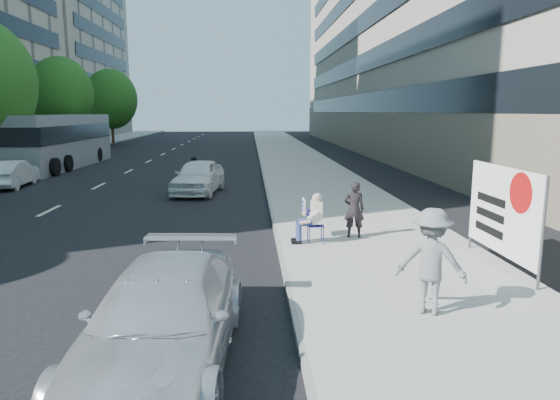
{
  "coord_description": "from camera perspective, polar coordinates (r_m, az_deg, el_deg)",
  "views": [
    {
      "loc": [
        0.72,
        -10.03,
        3.52
      ],
      "look_at": [
        1.45,
        2.0,
        1.37
      ],
      "focal_mm": 32.0,
      "sensor_mm": 36.0,
      "label": 1
    }
  ],
  "objects": [
    {
      "name": "seated_protester",
      "position": [
        12.9,
        3.59,
        -1.76
      ],
      "size": [
        0.83,
        1.11,
        1.31
      ],
      "color": "navy",
      "rests_on": "near_sidewalk"
    },
    {
      "name": "near_building",
      "position": [
        45.54,
        18.42,
        17.78
      ],
      "size": [
        14.0,
        70.0,
        20.0
      ],
      "primitive_type": "cube",
      "color": "gray",
      "rests_on": "ground"
    },
    {
      "name": "jogger",
      "position": [
        8.77,
        16.92,
        -6.71
      ],
      "size": [
        1.34,
        1.09,
        1.8
      ],
      "primitive_type": "imported",
      "rotation": [
        0.0,
        0.0,
        2.71
      ],
      "color": "slate",
      "rests_on": "near_sidewalk"
    },
    {
      "name": "white_sedan_mid",
      "position": [
        26.59,
        -28.36,
        2.65
      ],
      "size": [
        1.64,
        3.95,
        1.27
      ],
      "primitive_type": "imported",
      "rotation": [
        0.0,
        0.0,
        3.22
      ],
      "color": "silver",
      "rests_on": "ground"
    },
    {
      "name": "motorcycle",
      "position": [
        23.82,
        -9.68,
        3.0
      ],
      "size": [
        0.76,
        2.05,
        1.42
      ],
      "rotation": [
        0.0,
        0.0,
        -0.14
      ],
      "color": "black",
      "rests_on": "ground"
    },
    {
      "name": "near_sidewalk",
      "position": [
        30.4,
        2.74,
        3.58
      ],
      "size": [
        5.0,
        120.0,
        0.15
      ],
      "primitive_type": "cube",
      "color": "gray",
      "rests_on": "ground"
    },
    {
      "name": "tree_far_e",
      "position": [
        55.93,
        -18.77,
        10.86
      ],
      "size": [
        5.4,
        5.4,
        7.89
      ],
      "color": "#382616",
      "rests_on": "ground"
    },
    {
      "name": "protest_banner",
      "position": [
        11.83,
        24.1,
        -1.11
      ],
      "size": [
        0.08,
        3.06,
        2.2
      ],
      "color": "#4C4C4C",
      "rests_on": "near_sidewalk"
    },
    {
      "name": "white_sedan_near",
      "position": [
        21.95,
        -9.31,
        2.68
      ],
      "size": [
        2.3,
        4.51,
        1.47
      ],
      "primitive_type": "imported",
      "rotation": [
        0.0,
        0.0,
        -0.13
      ],
      "color": "white",
      "rests_on": "ground"
    },
    {
      "name": "tree_far_d",
      "position": [
        42.57,
        -23.75,
        11.1
      ],
      "size": [
        4.8,
        4.8,
        7.65
      ],
      "color": "#382616",
      "rests_on": "ground"
    },
    {
      "name": "parked_sedan",
      "position": [
        7.28,
        -13.18,
        -13.06
      ],
      "size": [
        2.23,
        4.86,
        1.38
      ],
      "primitive_type": "imported",
      "rotation": [
        0.0,
        0.0,
        -0.06
      ],
      "color": "silver",
      "rests_on": "ground"
    },
    {
      "name": "far_bldg_north",
      "position": [
        79.0,
        -27.57,
        16.62
      ],
      "size": [
        22.0,
        28.0,
        28.0
      ],
      "primitive_type": "cube",
      "color": "#BBA68C",
      "rests_on": "ground"
    },
    {
      "name": "bus",
      "position": [
        34.7,
        -23.76,
        6.14
      ],
      "size": [
        2.95,
        12.12,
        3.3
      ],
      "rotation": [
        0.0,
        0.0,
        -0.03
      ],
      "color": "gray",
      "rests_on": "ground"
    },
    {
      "name": "pedestrian_woman",
      "position": [
        13.59,
        8.47,
        -1.07
      ],
      "size": [
        0.6,
        0.44,
        1.53
      ],
      "primitive_type": "imported",
      "rotation": [
        0.0,
        0.0,
        3.01
      ],
      "color": "black",
      "rests_on": "near_sidewalk"
    },
    {
      "name": "ground",
      "position": [
        10.65,
        -7.24,
        -9.28
      ],
      "size": [
        160.0,
        160.0,
        0.0
      ],
      "primitive_type": "plane",
      "color": "black",
      "rests_on": "ground"
    }
  ]
}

